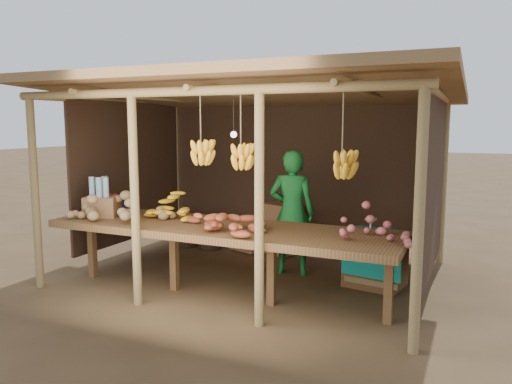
% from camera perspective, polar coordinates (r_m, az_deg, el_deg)
% --- Properties ---
extents(ground, '(60.00, 60.00, 0.00)m').
position_cam_1_polar(ground, '(6.44, 0.00, -9.29)').
color(ground, brown).
rests_on(ground, ground).
extents(stall_structure, '(4.70, 3.50, 2.43)m').
position_cam_1_polar(stall_structure, '(6.14, 0.79, 8.03)').
color(stall_structure, '#957B4C').
rests_on(stall_structure, ground).
extents(counter, '(3.90, 1.05, 0.80)m').
position_cam_1_polar(counter, '(5.43, -4.09, -4.50)').
color(counter, brown).
rests_on(counter, ground).
extents(potato_heap, '(1.14, 0.73, 0.37)m').
position_cam_1_polar(potato_heap, '(5.98, -15.17, -1.21)').
color(potato_heap, '#95774C').
rests_on(potato_heap, counter).
extents(sweet_potato_heap, '(1.06, 0.86, 0.36)m').
position_cam_1_polar(sweet_potato_heap, '(5.14, -4.06, -2.49)').
color(sweet_potato_heap, '#9F4629').
rests_on(sweet_potato_heap, counter).
extents(onion_heap, '(0.88, 0.59, 0.36)m').
position_cam_1_polar(onion_heap, '(4.87, 12.59, -3.23)').
color(onion_heap, '#B75A59').
rests_on(onion_heap, counter).
extents(banana_pile, '(0.64, 0.39, 0.35)m').
position_cam_1_polar(banana_pile, '(5.88, -9.33, -1.30)').
color(banana_pile, yellow).
rests_on(banana_pile, counter).
extents(tomato_basin, '(0.39, 0.39, 0.21)m').
position_cam_1_polar(tomato_basin, '(6.66, -16.42, -1.24)').
color(tomato_basin, navy).
rests_on(tomato_basin, counter).
extents(bottle_box, '(0.46, 0.41, 0.48)m').
position_cam_1_polar(bottle_box, '(6.20, -17.18, -1.00)').
color(bottle_box, '#8B5E3E').
rests_on(bottle_box, counter).
extents(vendor, '(0.64, 0.48, 1.58)m').
position_cam_1_polar(vendor, '(6.28, 4.15, -2.35)').
color(vendor, '#186E2B').
rests_on(vendor, ground).
extents(tarp_crate, '(0.79, 0.71, 0.83)m').
position_cam_1_polar(tarp_crate, '(6.06, 13.48, -7.28)').
color(tarp_crate, brown).
rests_on(tarp_crate, ground).
extents(carton_stack, '(1.05, 0.48, 0.73)m').
position_cam_1_polar(carton_stack, '(7.34, 1.55, -4.54)').
color(carton_stack, '#8B5E3E').
rests_on(carton_stack, ground).
extents(burlap_sacks, '(0.87, 0.45, 0.61)m').
position_cam_1_polar(burlap_sacks, '(7.74, -6.58, -4.39)').
color(burlap_sacks, '#412B1E').
rests_on(burlap_sacks, ground).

